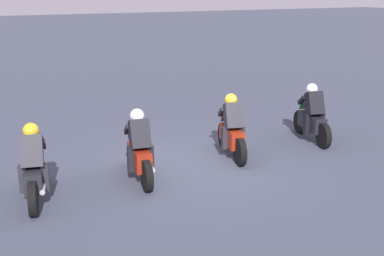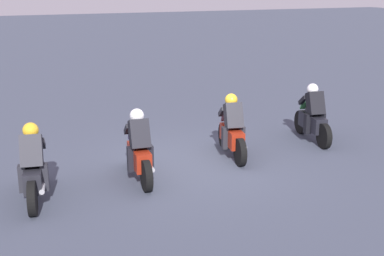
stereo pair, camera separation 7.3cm
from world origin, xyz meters
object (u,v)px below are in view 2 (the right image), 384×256
rider_lane_b (232,131)px  rider_lane_c (139,151)px  rider_lane_d (34,169)px  rider_lane_a (313,118)px

rider_lane_b → rider_lane_c: bearing=114.3°
rider_lane_b → rider_lane_d: (-0.78, 4.68, 0.00)m
rider_lane_c → rider_lane_b: bearing=-71.2°
rider_lane_a → rider_lane_d: (-1.05, 7.22, 0.00)m
rider_lane_b → rider_lane_d: bearing=111.7°
rider_lane_d → rider_lane_c: bearing=-72.6°
rider_lane_b → rider_lane_d: size_ratio=1.00×
rider_lane_a → rider_lane_c: same height
rider_lane_c → rider_lane_d: same height
rider_lane_d → rider_lane_b: bearing=-69.5°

